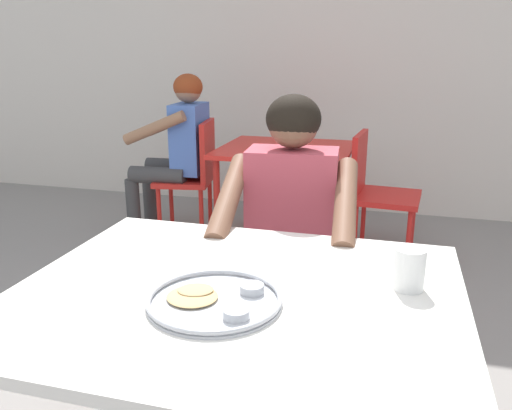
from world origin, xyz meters
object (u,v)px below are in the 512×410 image
Objects in this scene: drinking_cup at (409,267)px; chair_red_right at (375,187)px; chair_foreground at (295,259)px; chair_red_left at (195,171)px; table_background_red at (286,159)px; diner_foreground at (289,226)px; table_foreground at (237,316)px; thali_tray at (215,299)px; patron_background at (178,142)px.

chair_red_right is at bearing 94.43° from drinking_cup.
chair_red_left is at bearing 126.02° from chair_foreground.
table_background_red is (-0.77, 2.15, -0.19)m from drinking_cup.
diner_foreground reaches higher than drinking_cup.
diner_foreground is 1.65m from table_background_red.
thali_tray reaches higher than table_foreground.
diner_foreground is 1.34× the size of table_background_red.
diner_foreground is at bearing -57.49° from chair_red_left.
diner_foreground is 1.62m from chair_red_right.
chair_foreground reaches higher than table_foreground.
chair_red_right reaches higher than thali_tray.
drinking_cup is 0.13× the size of chair_red_left.
table_background_red is 0.80m from patron_background.
thali_tray is 2.35m from chair_red_right.
thali_tray is at bearing -64.41° from patron_background.
table_background_red is 0.63m from chair_red_right.
chair_foreground is 0.94× the size of table_background_red.
thali_tray is at bearing -96.90° from chair_red_right.
chair_red_right is (0.27, 1.36, -0.01)m from chair_foreground.
chair_red_right is at bearing 78.84° from chair_foreground.
chair_foreground and chair_red_right have the same top height.
table_foreground is at bearing 70.75° from thali_tray.
chair_red_right is at bearing -1.11° from patron_background.
table_foreground is 0.45m from drinking_cup.
chair_red_left is (-1.03, 2.26, -0.18)m from table_foreground.
patron_background is at bearing 178.89° from chair_red_right.
patron_background reaches higher than thali_tray.
drinking_cup is 0.12× the size of table_background_red.
drinking_cup is at bearing -70.20° from table_background_red.
patron_background is (-1.15, 2.26, 0.03)m from table_foreground.
thali_tray is 0.27× the size of diner_foreground.
thali_tray is at bearing -92.00° from diner_foreground.
chair_red_left is (-1.01, 1.39, 0.02)m from chair_foreground.
drinking_cup is 0.13× the size of chair_red_right.
chair_red_left reaches higher than chair_red_right.
patron_background is (-1.15, 1.61, 0.00)m from diner_foreground.
chair_red_right is (0.28, 2.32, -0.29)m from thali_tray.
table_foreground is 3.45× the size of thali_tray.
thali_tray is at bearing -66.93° from chair_red_left.
drinking_cup is 0.09× the size of patron_background.
table_foreground is 2.54m from patron_background.
chair_red_left reaches higher than table_background_red.
chair_red_right is at bearing 80.84° from diner_foreground.
diner_foreground reaches higher than chair_red_right.
chair_foreground is 1.00× the size of chair_red_right.
drinking_cup is at bearing -85.57° from chair_red_right.
table_background_red is at bearing 98.94° from table_foreground.
table_background_red is 0.74× the size of patron_background.
patron_background is (-1.12, 2.34, -0.06)m from thali_tray.
chair_foreground reaches higher than thali_tray.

